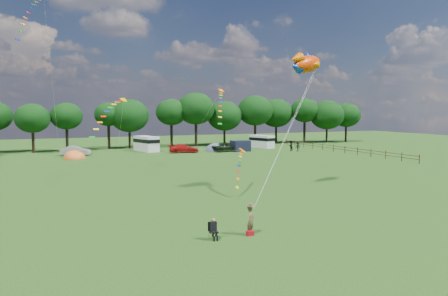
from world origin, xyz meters
name	(u,v)px	position (x,y,z in m)	size (l,w,h in m)	color
ground_plane	(273,221)	(0.00, 0.00, 0.00)	(180.00, 180.00, 0.00)	black
tree_line	(150,113)	(5.30, 54.99, 6.35)	(102.98, 10.98, 10.27)	black
fence	(339,148)	(32.00, 34.50, 0.70)	(0.12, 33.12, 1.20)	#472D19
car_b	(76,151)	(-8.39, 46.25, 0.73)	(1.56, 4.16, 1.47)	#9E9FA7
car_c	(184,149)	(8.23, 43.97, 0.70)	(1.96, 4.68, 1.40)	#B11411
car_d	(227,147)	(15.52, 43.19, 0.70)	(2.33, 5.15, 1.41)	black
campervan_c	(146,143)	(3.21, 48.89, 1.37)	(3.56, 5.62, 2.56)	white
campervan_d	(262,141)	(24.33, 47.09, 1.25)	(3.31, 5.13, 2.33)	silver
tent_orange	(75,159)	(-8.90, 41.87, 0.02)	(3.16, 3.46, 2.47)	orange
tent_greyblue	(216,151)	(14.16, 44.55, 0.02)	(3.63, 3.97, 2.70)	slate
awning_navy	(240,146)	(17.91, 42.77, 0.91)	(2.90, 2.36, 1.81)	black
kite_flyer	(251,220)	(-2.73, -2.22, 0.82)	(0.60, 0.39, 1.63)	brown
camp_chair	(213,227)	(-5.02, -2.25, 0.71)	(0.56, 0.56, 1.19)	#99999E
kite_bag	(250,233)	(-2.87, -2.42, 0.14)	(0.39, 0.26, 0.28)	#A60914
fish_kite	(305,64)	(8.14, 8.96, 11.06)	(4.37, 2.69, 2.29)	#D53200
streamer_kite_a	(33,10)	(-13.63, 28.38, 17.77)	(3.39, 5.69, 5.80)	#E09300
streamer_kite_b	(111,110)	(-6.90, 20.09, 6.97)	(4.33, 4.62, 3.81)	#E8B100
streamer_kite_c	(240,161)	(2.53, 10.30, 2.59)	(3.22, 5.06, 2.84)	#D78D00
walker_a	(291,146)	(25.91, 39.71, 0.91)	(0.88, 0.55, 1.82)	black
walker_b	(298,146)	(26.74, 38.81, 0.83)	(1.07, 0.50, 1.66)	black
streamer_kite_d	(221,100)	(6.93, 25.23, 8.16)	(2.76, 5.06, 4.32)	#FCA00E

